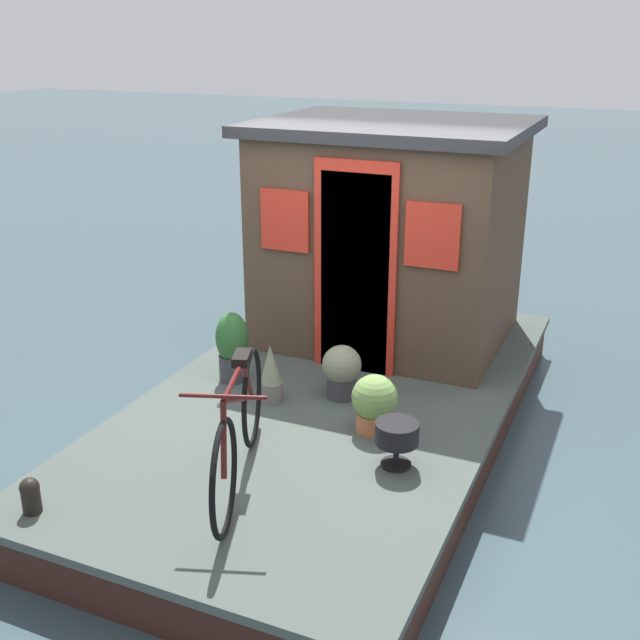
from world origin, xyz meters
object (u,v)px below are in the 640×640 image
Objects in this scene: houseboat_cabin at (391,232)px; potted_plant_thyme at (342,370)px; bicycle at (239,428)px; potted_plant_ivy at (375,403)px; mooring_bollard at (30,494)px; charcoal_grill at (397,435)px; potted_plant_succulent at (232,346)px; potted_plant_fern at (271,374)px.

houseboat_cabin is 5.35× the size of potted_plant_thyme.
houseboat_cabin is 1.64m from potted_plant_thyme.
bicycle is 3.80× the size of potted_plant_ivy.
potted_plant_ivy is 2.38m from mooring_bollard.
bicycle is 1.06m from charcoal_grill.
potted_plant_ivy is (-1.85, -0.54, -0.79)m from houseboat_cabin.
potted_plant_succulent reaches higher than potted_plant_ivy.
houseboat_cabin reaches higher than potted_plant_thyme.
houseboat_cabin is 1.93m from potted_plant_fern.
potted_plant_thyme is at bearing 45.86° from potted_plant_ivy.
potted_plant_fern is 1.09× the size of potted_plant_ivy.
potted_plant_succulent is (0.36, 1.38, 0.08)m from potted_plant_ivy.
houseboat_cabin is 3.92× the size of potted_plant_succulent.
potted_plant_succulent is (-0.06, 0.95, 0.07)m from potted_plant_thyme.
potted_plant_fern is 0.92m from potted_plant_ivy.
houseboat_cabin reaches higher than charcoal_grill.
potted_plant_ivy is 1.86× the size of mooring_bollard.
potted_plant_thyme is at bearing -175.62° from houseboat_cabin.
potted_plant_succulent is (1.35, 0.83, -0.08)m from bicycle.
potted_plant_fern is at bearing 66.26° from charcoal_grill.
mooring_bollard is at bearing 164.52° from houseboat_cabin.
potted_plant_thyme is at bearing -86.51° from potted_plant_succulent.
bicycle is at bearing -148.55° from potted_plant_succulent.
bicycle is at bearing -50.84° from mooring_bollard.
potted_plant_thyme is 0.92× the size of potted_plant_fern.
houseboat_cabin reaches higher than potted_plant_succulent.
potted_plant_ivy reaches higher than charcoal_grill.
potted_plant_fern is 2.03× the size of mooring_bollard.
mooring_bollard is (-1.41, 1.85, -0.11)m from charcoal_grill.
potted_plant_fern is 1.33m from charcoal_grill.
bicycle is at bearing 174.90° from potted_plant_thyme.
potted_plant_ivy is at bearing -98.34° from potted_plant_fern.
mooring_bollard is at bearing 127.17° from charcoal_grill.
potted_plant_succulent is at bearing -4.49° from mooring_bollard.
bicycle reaches higher than mooring_bollard.
houseboat_cabin is at bearing 4.38° from potted_plant_thyme.
bicycle is 1.15m from potted_plant_ivy.
houseboat_cabin is 7.27× the size of charcoal_grill.
potted_plant_thyme is at bearing -5.10° from bicycle.
potted_plant_fern reaches higher than potted_plant_ivy.
potted_plant_succulent is 1.85× the size of charcoal_grill.
potted_plant_thyme is 0.56m from potted_plant_fern.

